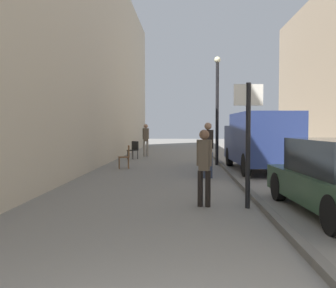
{
  "coord_description": "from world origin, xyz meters",
  "views": [
    {
      "loc": [
        -0.03,
        -2.17,
        1.69
      ],
      "look_at": [
        -0.66,
        11.87,
        1.06
      ],
      "focal_mm": 40.93,
      "sensor_mm": 36.0,
      "label": 1
    }
  ],
  "objects_px": {
    "delivery_van": "(260,140)",
    "cafe_chair_near_window": "(126,155)",
    "street_sign_post": "(248,134)",
    "cafe_chair_by_doorway": "(134,149)",
    "pedestrian_mid_block": "(208,146)",
    "pedestrian_far_crossing": "(204,162)",
    "pedestrian_main_foreground": "(146,138)",
    "lamp_post": "(217,103)"
  },
  "relations": [
    {
      "from": "delivery_van",
      "to": "cafe_chair_near_window",
      "type": "bearing_deg",
      "value": 171.83
    },
    {
      "from": "delivery_van",
      "to": "cafe_chair_by_doorway",
      "type": "xyz_separation_m",
      "value": [
        -5.54,
        5.06,
        -0.65
      ]
    },
    {
      "from": "pedestrian_mid_block",
      "to": "pedestrian_far_crossing",
      "type": "relative_size",
      "value": 1.12
    },
    {
      "from": "pedestrian_main_foreground",
      "to": "cafe_chair_near_window",
      "type": "relative_size",
      "value": 1.97
    },
    {
      "from": "cafe_chair_near_window",
      "to": "pedestrian_mid_block",
      "type": "bearing_deg",
      "value": -143.19
    },
    {
      "from": "pedestrian_main_foreground",
      "to": "pedestrian_far_crossing",
      "type": "xyz_separation_m",
      "value": [
        2.64,
        -13.7,
        -0.12
      ]
    },
    {
      "from": "street_sign_post",
      "to": "cafe_chair_by_doorway",
      "type": "relative_size",
      "value": 2.77
    },
    {
      "from": "pedestrian_mid_block",
      "to": "cafe_chair_near_window",
      "type": "height_order",
      "value": "pedestrian_mid_block"
    },
    {
      "from": "street_sign_post",
      "to": "cafe_chair_near_window",
      "type": "height_order",
      "value": "street_sign_post"
    },
    {
      "from": "pedestrian_main_foreground",
      "to": "delivery_van",
      "type": "xyz_separation_m",
      "value": [
        5.1,
        -6.96,
        0.13
      ]
    },
    {
      "from": "street_sign_post",
      "to": "lamp_post",
      "type": "xyz_separation_m",
      "value": [
        0.11,
        8.96,
        1.18
      ]
    },
    {
      "from": "delivery_van",
      "to": "lamp_post",
      "type": "height_order",
      "value": "lamp_post"
    },
    {
      "from": "pedestrian_mid_block",
      "to": "cafe_chair_by_doorway",
      "type": "xyz_separation_m",
      "value": [
        -3.44,
        7.23,
        -0.51
      ]
    },
    {
      "from": "pedestrian_far_crossing",
      "to": "cafe_chair_by_doorway",
      "type": "height_order",
      "value": "pedestrian_far_crossing"
    },
    {
      "from": "cafe_chair_near_window",
      "to": "cafe_chair_by_doorway",
      "type": "relative_size",
      "value": 1.0
    },
    {
      "from": "pedestrian_mid_block",
      "to": "delivery_van",
      "type": "relative_size",
      "value": 0.34
    },
    {
      "from": "lamp_post",
      "to": "cafe_chair_near_window",
      "type": "height_order",
      "value": "lamp_post"
    },
    {
      "from": "delivery_van",
      "to": "pedestrian_mid_block",
      "type": "bearing_deg",
      "value": -136.26
    },
    {
      "from": "pedestrian_main_foreground",
      "to": "delivery_van",
      "type": "height_order",
      "value": "delivery_van"
    },
    {
      "from": "pedestrian_far_crossing",
      "to": "cafe_chair_by_doorway",
      "type": "bearing_deg",
      "value": -61.99
    },
    {
      "from": "cafe_chair_near_window",
      "to": "lamp_post",
      "type": "bearing_deg",
      "value": -79.84
    },
    {
      "from": "pedestrian_mid_block",
      "to": "lamp_post",
      "type": "distance_m",
      "value": 4.65
    },
    {
      "from": "pedestrian_main_foreground",
      "to": "pedestrian_mid_block",
      "type": "xyz_separation_m",
      "value": [
        3.0,
        -9.13,
        -0.01
      ]
    },
    {
      "from": "pedestrian_main_foreground",
      "to": "lamp_post",
      "type": "height_order",
      "value": "lamp_post"
    },
    {
      "from": "lamp_post",
      "to": "cafe_chair_near_window",
      "type": "distance_m",
      "value": 4.65
    },
    {
      "from": "pedestrian_mid_block",
      "to": "street_sign_post",
      "type": "distance_m",
      "value": 4.72
    },
    {
      "from": "cafe_chair_near_window",
      "to": "cafe_chair_by_doorway",
      "type": "height_order",
      "value": "same"
    },
    {
      "from": "delivery_van",
      "to": "street_sign_post",
      "type": "distance_m",
      "value": 7.02
    },
    {
      "from": "cafe_chair_by_doorway",
      "to": "pedestrian_mid_block",
      "type": "bearing_deg",
      "value": 147.63
    },
    {
      "from": "lamp_post",
      "to": "cafe_chair_near_window",
      "type": "relative_size",
      "value": 5.06
    },
    {
      "from": "pedestrian_mid_block",
      "to": "cafe_chair_by_doorway",
      "type": "height_order",
      "value": "pedestrian_mid_block"
    },
    {
      "from": "delivery_van",
      "to": "street_sign_post",
      "type": "xyz_separation_m",
      "value": [
        -1.56,
        -6.83,
        0.35
      ]
    },
    {
      "from": "pedestrian_mid_block",
      "to": "pedestrian_far_crossing",
      "type": "xyz_separation_m",
      "value": [
        -0.35,
        -4.57,
        -0.11
      ]
    },
    {
      "from": "pedestrian_main_foreground",
      "to": "cafe_chair_by_doorway",
      "type": "distance_m",
      "value": 2.02
    },
    {
      "from": "pedestrian_far_crossing",
      "to": "delivery_van",
      "type": "bearing_deg",
      "value": -96.68
    },
    {
      "from": "pedestrian_far_crossing",
      "to": "delivery_van",
      "type": "height_order",
      "value": "delivery_van"
    },
    {
      "from": "lamp_post",
      "to": "cafe_chair_by_doorway",
      "type": "relative_size",
      "value": 5.06
    },
    {
      "from": "pedestrian_main_foreground",
      "to": "cafe_chair_near_window",
      "type": "distance_m",
      "value": 6.43
    },
    {
      "from": "pedestrian_main_foreground",
      "to": "cafe_chair_near_window",
      "type": "xyz_separation_m",
      "value": [
        -0.15,
        -6.4,
        -0.52
      ]
    },
    {
      "from": "pedestrian_main_foreground",
      "to": "lamp_post",
      "type": "bearing_deg",
      "value": -71.26
    },
    {
      "from": "lamp_post",
      "to": "cafe_chair_near_window",
      "type": "xyz_separation_m",
      "value": [
        -3.8,
        -1.57,
        -2.18
      ]
    },
    {
      "from": "pedestrian_far_crossing",
      "to": "street_sign_post",
      "type": "relative_size",
      "value": 0.63
    }
  ]
}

